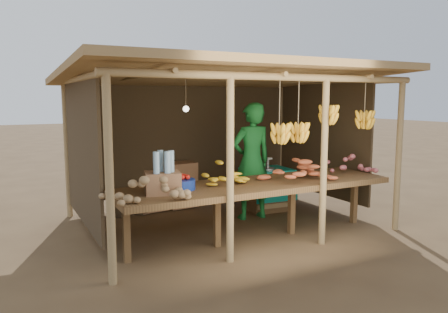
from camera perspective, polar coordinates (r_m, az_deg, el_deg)
name	(u,v)px	position (r m, az deg, el deg)	size (l,w,h in m)	color
ground	(224,222)	(6.95, 0.00, -8.61)	(60.00, 60.00, 0.00)	brown
stall_structure	(230,100)	(6.71, 0.73, 7.35)	(4.70, 3.50, 2.43)	#9C7D50
counter	(256,187)	(5.97, 4.22, -4.03)	(3.90, 1.05, 0.80)	brown
potato_heap	(146,184)	(4.99, -10.17, -3.58)	(0.98, 0.59, 0.37)	olive
sweet_potato_heap	(300,168)	(6.15, 9.87, -1.52)	(0.90, 0.54, 0.35)	#BC5630
onion_heap	(348,162)	(6.88, 15.84, -0.73)	(0.83, 0.50, 0.36)	#BD5C61
banana_pile	(223,171)	(5.85, -0.09, -1.92)	(0.57, 0.34, 0.35)	yellow
tomato_basin	(181,183)	(5.54, -5.70, -3.49)	(0.37, 0.37, 0.19)	navy
bottle_box	(163,177)	(5.30, -8.02, -2.70)	(0.48, 0.41, 0.52)	brown
vendor	(252,161)	(7.03, 3.62, -0.61)	(0.68, 0.45, 1.88)	#176927
tarp_crate	(267,188)	(7.71, 5.60, -4.07)	(0.84, 0.74, 0.94)	brown
carton_stack	(171,189)	(7.77, -6.93, -4.26)	(1.09, 0.46, 0.80)	brown
burlap_sacks	(131,201)	(7.50, -12.08, -5.76)	(0.74, 0.39, 0.53)	#42321E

